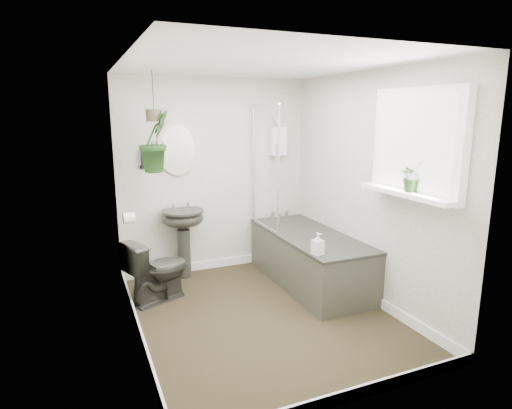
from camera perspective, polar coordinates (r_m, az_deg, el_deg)
name	(u,v)px	position (r m, az deg, el deg)	size (l,w,h in m)	color
floor	(262,315)	(4.24, 0.82, -14.55)	(2.30, 2.80, 0.02)	black
ceiling	(263,63)	(3.81, 0.93, 18.40)	(2.30, 2.80, 0.02)	white
wall_back	(215,176)	(5.16, -5.46, 3.81)	(2.30, 0.02, 2.30)	silver
wall_front	(356,238)	(2.67, 13.20, -4.43)	(2.30, 0.02, 2.30)	silver
wall_left	(130,208)	(3.56, -16.47, -0.43)	(0.02, 2.80, 2.30)	silver
wall_right	(368,188)	(4.45, 14.68, 2.11)	(0.02, 2.80, 2.30)	silver
skirting	(262,309)	(4.21, 0.82, -13.82)	(2.30, 2.80, 0.10)	white
bathtub	(309,259)	(4.87, 7.14, -7.18)	(0.72, 1.72, 0.58)	#282722
bath_screen	(265,167)	(4.92, 1.24, 4.98)	(0.04, 0.72, 1.40)	silver
shower_box	(278,141)	(5.35, 2.96, 8.45)	(0.20, 0.10, 0.35)	white
oval_mirror	(178,148)	(4.97, -10.40, 7.40)	(0.46, 0.03, 0.62)	beige
wall_sconce	(142,158)	(4.90, -14.92, 5.95)	(0.04, 0.04, 0.22)	black
toilet_roll_holder	(129,218)	(4.30, -16.58, -1.73)	(0.11, 0.11, 0.11)	white
window_recess	(417,143)	(3.82, 20.67, 7.69)	(0.08, 1.00, 0.90)	white
window_sill	(407,193)	(3.82, 19.44, 1.42)	(0.18, 1.00, 0.04)	white
window_blinds	(413,143)	(3.78, 20.17, 7.70)	(0.01, 0.86, 0.76)	white
toilet	(158,269)	(4.52, -12.98, -8.44)	(0.37, 0.65, 0.66)	#282722
pedestal_sink	(184,244)	(5.05, -9.60, -5.16)	(0.48, 0.41, 0.81)	#282722
sill_plant	(413,176)	(3.79, 20.19, 3.56)	(0.23, 0.20, 0.26)	black
hanging_plant	(155,141)	(4.49, -13.29, 8.24)	(0.35, 0.28, 0.63)	black
soap_bottle	(318,244)	(4.08, 8.24, -5.21)	(0.10, 0.10, 0.21)	black
hanging_pot	(154,115)	(4.48, -13.45, 11.49)	(0.16, 0.16, 0.12)	#443628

